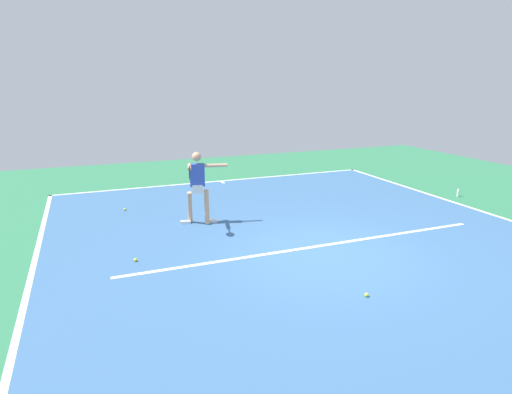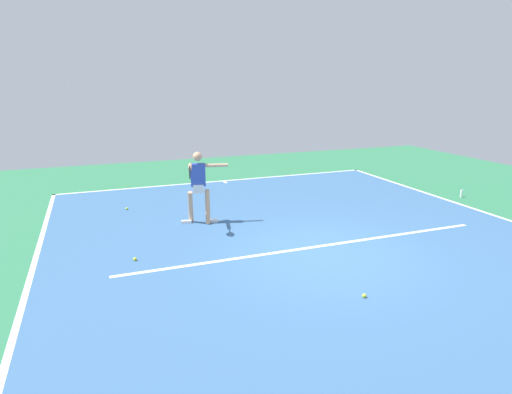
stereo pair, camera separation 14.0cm
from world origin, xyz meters
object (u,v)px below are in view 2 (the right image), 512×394
object	(u,v)px
tennis_ball_centre_court	(127,209)
water_bottle	(461,194)
tennis_player	(199,183)
tennis_ball_near_player	(135,259)
tennis_ball_by_sideline	(364,296)

from	to	relation	value
tennis_ball_centre_court	water_bottle	size ratio (longest dim) A/B	0.30
tennis_player	tennis_ball_centre_court	distance (m)	2.53
tennis_ball_near_player	tennis_ball_centre_court	bearing A→B (deg)	-92.23
water_bottle	tennis_ball_centre_court	bearing A→B (deg)	-12.88
tennis_player	tennis_ball_centre_court	xyz separation A→B (m)	(1.54, -1.77, -0.95)
tennis_ball_by_sideline	water_bottle	world-z (taller)	water_bottle
tennis_ball_centre_court	tennis_player	bearing A→B (deg)	131.05
tennis_ball_near_player	tennis_player	bearing A→B (deg)	-133.60
tennis_player	water_bottle	xyz separation A→B (m)	(-7.69, 0.34, -0.87)
tennis_ball_centre_court	tennis_ball_by_sideline	distance (m)	6.99
tennis_ball_near_player	water_bottle	xyz separation A→B (m)	(-9.37, -1.41, 0.08)
tennis_ball_centre_court	water_bottle	xyz separation A→B (m)	(-9.23, 2.11, 0.08)
water_bottle	tennis_ball_near_player	bearing A→B (deg)	8.59
tennis_ball_by_sideline	tennis_player	bearing A→B (deg)	-71.31
tennis_ball_centre_court	tennis_ball_by_sideline	bearing A→B (deg)	116.02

